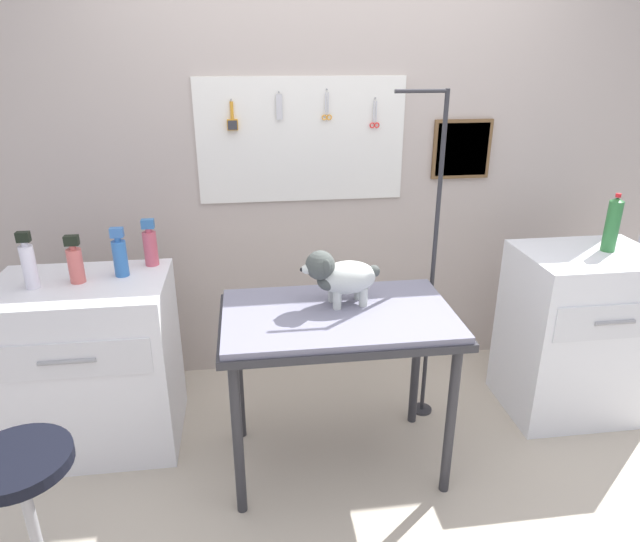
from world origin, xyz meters
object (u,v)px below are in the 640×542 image
at_px(grooming_arm, 431,278).
at_px(cabinet_right, 576,333).
at_px(counter_left, 91,365).
at_px(stool, 21,481).
at_px(grooming_table, 338,329).
at_px(dog, 340,276).
at_px(spray_bottle_tall, 75,262).
at_px(soda_bottle, 612,224).

bearing_deg(grooming_arm, cabinet_right, -3.99).
xyz_separation_m(grooming_arm, cabinet_right, (0.81, -0.06, -0.34)).
height_order(grooming_arm, counter_left, grooming_arm).
distance_m(cabinet_right, stool, 2.64).
bearing_deg(cabinet_right, counter_left, 178.76).
bearing_deg(grooming_table, stool, -155.64).
height_order(dog, stool, dog).
xyz_separation_m(cabinet_right, spray_bottle_tall, (-2.50, 0.07, 0.50)).
xyz_separation_m(cabinet_right, stool, (-2.51, -0.81, 0.04)).
height_order(dog, counter_left, dog).
xyz_separation_m(dog, stool, (-1.19, -0.61, -0.44)).
bearing_deg(counter_left, soda_bottle, -0.71).
distance_m(counter_left, spray_bottle_tall, 0.53).
height_order(counter_left, spray_bottle_tall, spray_bottle_tall).
relative_size(grooming_arm, stool, 2.82).
height_order(counter_left, cabinet_right, cabinet_right).
height_order(grooming_arm, spray_bottle_tall, grooming_arm).
xyz_separation_m(dog, spray_bottle_tall, (-1.18, 0.27, 0.02)).
bearing_deg(spray_bottle_tall, grooming_arm, -0.47).
height_order(grooming_arm, cabinet_right, grooming_arm).
distance_m(cabinet_right, soda_bottle, 0.60).
bearing_deg(soda_bottle, spray_bottle_tall, 178.93).
xyz_separation_m(grooming_table, grooming_arm, (0.53, 0.33, 0.07)).
bearing_deg(counter_left, grooming_table, -15.87).
bearing_deg(soda_bottle, cabinet_right, -167.56).
bearing_deg(soda_bottle, grooming_arm, 177.82).
bearing_deg(grooming_table, grooming_arm, 32.44).
xyz_separation_m(grooming_arm, soda_bottle, (0.91, -0.03, 0.25)).
bearing_deg(grooming_table, dog, 77.38).
bearing_deg(cabinet_right, spray_bottle_tall, 178.39).
xyz_separation_m(cabinet_right, soda_bottle, (0.10, 0.02, 0.59)).
relative_size(counter_left, cabinet_right, 0.95).
relative_size(stool, spray_bottle_tall, 2.68).
relative_size(grooming_table, dog, 2.86).
bearing_deg(spray_bottle_tall, dog, -13.15).
relative_size(cabinet_right, stool, 1.51).
bearing_deg(grooming_arm, dog, -152.88).
bearing_deg(stool, cabinet_right, 17.87).
xyz_separation_m(grooming_table, spray_bottle_tall, (-1.16, 0.35, 0.24)).
distance_m(stool, soda_bottle, 2.80).
xyz_separation_m(grooming_arm, counter_left, (-1.69, -0.00, -0.36)).
relative_size(dog, stool, 0.60).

